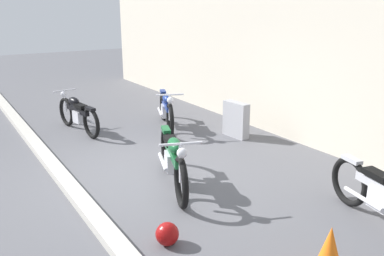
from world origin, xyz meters
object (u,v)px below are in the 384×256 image
at_px(stone_marker, 236,120).
at_px(traffic_cone, 330,250).
at_px(motorcycle_blue, 166,109).
at_px(motorcycle_black, 78,114).
at_px(helmet, 167,234).
at_px(motorcycle_green, 173,159).

distance_m(stone_marker, traffic_cone, 4.78).
xyz_separation_m(motorcycle_blue, motorcycle_black, (-0.82, -1.84, -0.04)).
xyz_separation_m(stone_marker, helmet, (2.90, -3.32, -0.24)).
bearing_deg(motorcycle_green, motorcycle_blue, 173.25).
height_order(stone_marker, motorcycle_black, motorcycle_black).
bearing_deg(motorcycle_green, motorcycle_black, -154.26).
xyz_separation_m(helmet, motorcycle_green, (-1.38, 0.88, 0.33)).
distance_m(traffic_cone, motorcycle_green, 2.80).
height_order(helmet, motorcycle_green, motorcycle_green).
height_order(motorcycle_green, motorcycle_black, motorcycle_green).
relative_size(stone_marker, helmet, 2.71).
xyz_separation_m(stone_marker, motorcycle_green, (1.51, -2.44, 0.08)).
relative_size(stone_marker, motorcycle_black, 0.40).
height_order(stone_marker, motorcycle_green, motorcycle_green).
relative_size(motorcycle_green, motorcycle_black, 1.06).
height_order(helmet, motorcycle_blue, motorcycle_blue).
xyz_separation_m(helmet, traffic_cone, (1.39, 1.20, 0.13)).
bearing_deg(traffic_cone, motorcycle_black, -174.04).
relative_size(stone_marker, motorcycle_green, 0.37).
distance_m(helmet, motorcycle_green, 1.67).
relative_size(helmet, motorcycle_green, 0.14).
distance_m(stone_marker, motorcycle_black, 3.56).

